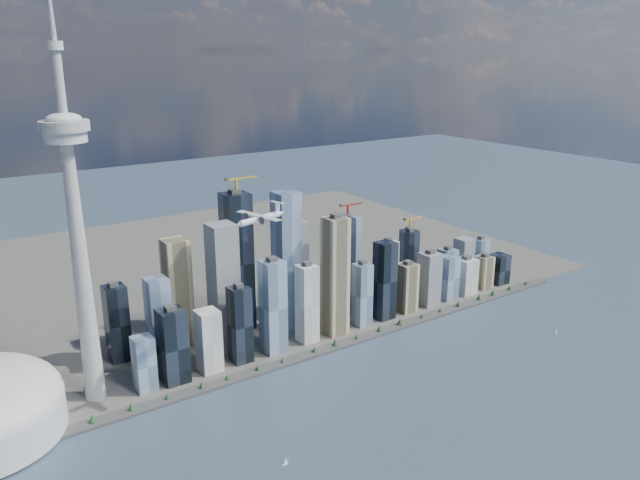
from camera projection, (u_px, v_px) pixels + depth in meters
ground at (429, 437)px, 737.17m from camera, size 4000.00×4000.00×0.00m
seawall at (311, 354)px, 933.37m from camera, size 1100.00×22.00×4.00m
land at (190, 271)px, 1287.72m from camera, size 1400.00×900.00×3.00m
shoreline_trees at (311, 350)px, 931.39m from camera, size 960.53×7.20×8.80m
skyscraper_cluster at (312, 282)px, 1012.08m from camera, size 736.00×142.00×250.52m
needle_tower at (76, 226)px, 749.36m from camera, size 56.00×56.00×550.50m
airplane at (261, 218)px, 738.20m from camera, size 75.57×67.34×18.62m
sailboat_west at (285, 462)px, 686.37m from camera, size 7.63×2.93×10.54m
sailboat_east at (556, 331)px, 1007.13m from camera, size 6.86×3.59×9.58m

